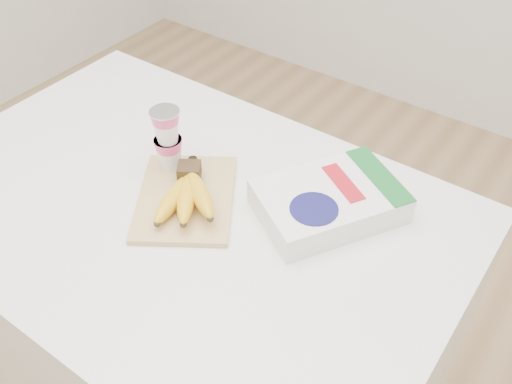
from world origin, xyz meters
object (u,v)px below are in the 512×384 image
bananas (187,194)px  cereal_box (329,201)px  table (194,326)px  cutting_board (186,198)px  yogurt_stack (167,138)px

bananas → cereal_box: bearing=32.8°
table → cutting_board: 0.45m
cutting_board → cereal_box: size_ratio=0.79×
yogurt_stack → cereal_box: yogurt_stack is taller
table → cereal_box: cereal_box is taller
cutting_board → bananas: bananas is taller
bananas → cereal_box: bananas is taller
yogurt_stack → table: bearing=-41.0°
cutting_board → cereal_box: cereal_box is taller
cutting_board → bananas: size_ratio=1.38×
table → bananas: bananas is taller
table → cereal_box: 0.57m
cutting_board → cereal_box: bearing=-4.8°
bananas → cutting_board: bearing=142.0°
table → cutting_board: (0.01, 0.02, 0.45)m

